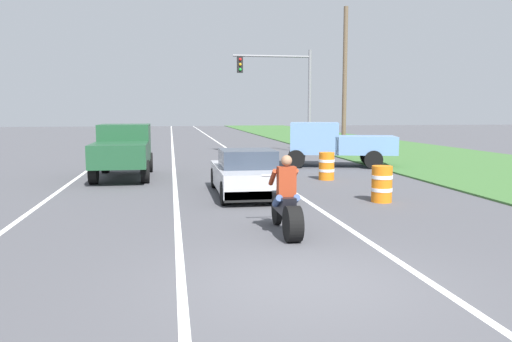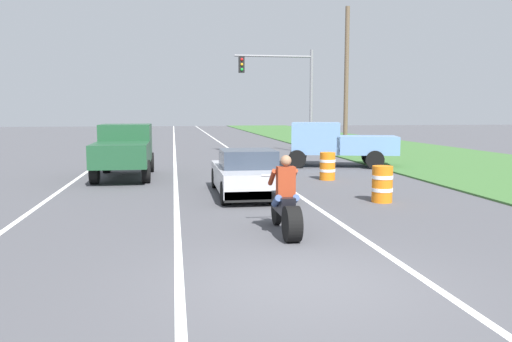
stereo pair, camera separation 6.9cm
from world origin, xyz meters
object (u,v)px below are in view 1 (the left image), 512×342
object	(u,v)px
traffic_light_mast_near	(286,85)
construction_barrel_mid	(327,166)
motorcycle_with_rider	(286,206)
pickup_truck_left_lane_dark_green	(123,148)
pickup_truck_right_shoulder_light_blue	(335,142)
construction_barrel_nearest	(382,184)
sports_car_silver	(247,174)

from	to	relation	value
traffic_light_mast_near	construction_barrel_mid	size ratio (longest dim) A/B	6.00
motorcycle_with_rider	pickup_truck_left_lane_dark_green	bearing A→B (deg)	112.31
pickup_truck_left_lane_dark_green	pickup_truck_right_shoulder_light_blue	world-z (taller)	same
construction_barrel_mid	construction_barrel_nearest	bearing A→B (deg)	-88.46
sports_car_silver	traffic_light_mast_near	bearing A→B (deg)	73.10
motorcycle_with_rider	construction_barrel_nearest	world-z (taller)	motorcycle_with_rider
pickup_truck_right_shoulder_light_blue	sports_car_silver	bearing A→B (deg)	-124.65
pickup_truck_left_lane_dark_green	construction_barrel_nearest	size ratio (longest dim) A/B	4.80
motorcycle_with_rider	pickup_truck_left_lane_dark_green	distance (m)	10.68
pickup_truck_right_shoulder_light_blue	traffic_light_mast_near	world-z (taller)	traffic_light_mast_near
pickup_truck_right_shoulder_light_blue	construction_barrel_nearest	world-z (taller)	pickup_truck_right_shoulder_light_blue
construction_barrel_nearest	pickup_truck_left_lane_dark_green	bearing A→B (deg)	138.73
pickup_truck_left_lane_dark_green	construction_barrel_mid	size ratio (longest dim) A/B	4.80
pickup_truck_right_shoulder_light_blue	construction_barrel_mid	bearing A→B (deg)	-111.42
pickup_truck_right_shoulder_light_blue	traffic_light_mast_near	distance (m)	7.77
sports_car_silver	construction_barrel_mid	bearing A→B (deg)	41.45
pickup_truck_left_lane_dark_green	construction_barrel_mid	distance (m)	7.59
pickup_truck_right_shoulder_light_blue	construction_barrel_nearest	bearing A→B (deg)	-99.89
pickup_truck_left_lane_dark_green	construction_barrel_nearest	world-z (taller)	pickup_truck_left_lane_dark_green
motorcycle_with_rider	construction_barrel_mid	world-z (taller)	motorcycle_with_rider
sports_car_silver	pickup_truck_right_shoulder_light_blue	xyz separation A→B (m)	(5.09, 7.37, 0.48)
traffic_light_mast_near	pickup_truck_left_lane_dark_green	bearing A→B (deg)	-130.67
sports_car_silver	pickup_truck_left_lane_dark_green	bearing A→B (deg)	129.77
sports_car_silver	traffic_light_mast_near	world-z (taller)	traffic_light_mast_near
motorcycle_with_rider	traffic_light_mast_near	xyz separation A→B (m)	(4.35, 19.63, 3.40)
pickup_truck_right_shoulder_light_blue	construction_barrel_nearest	size ratio (longest dim) A/B	5.14
motorcycle_with_rider	pickup_truck_right_shoulder_light_blue	distance (m)	13.44
traffic_light_mast_near	sports_car_silver	bearing A→B (deg)	-106.90
motorcycle_with_rider	pickup_truck_left_lane_dark_green	xyz separation A→B (m)	(-4.05, 9.86, 0.51)
construction_barrel_mid	pickup_truck_right_shoulder_light_blue	bearing A→B (deg)	68.58
sports_car_silver	pickup_truck_left_lane_dark_green	world-z (taller)	pickup_truck_left_lane_dark_green
motorcycle_with_rider	construction_barrel_mid	distance (m)	8.71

